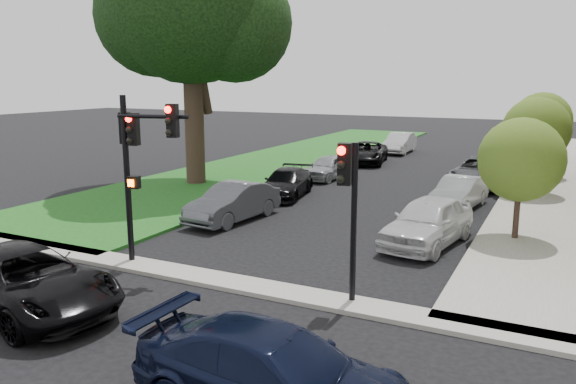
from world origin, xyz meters
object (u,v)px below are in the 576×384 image
at_px(car_parked_9, 400,143).
at_px(car_parked_2, 480,172).
at_px(small_tree_c, 542,121).
at_px(car_cross_far, 275,375).
at_px(small_tree_b, 536,130).
at_px(traffic_signal_secondary, 349,193).
at_px(small_tree_a, 521,160).
at_px(traffic_signal_main, 137,150).
at_px(car_cross_near, 23,280).
at_px(car_parked_1, 459,193).
at_px(car_parked_6, 286,183).
at_px(car_parked_3, 493,162).
at_px(car_parked_0, 428,221).
at_px(car_parked_5, 233,202).
at_px(car_parked_7, 328,167).
at_px(car_parked_8, 366,153).

bearing_deg(car_parked_9, car_parked_2, -58.15).
xyz_separation_m(small_tree_c, car_cross_far, (-2.60, -26.46, -2.39)).
xyz_separation_m(small_tree_b, traffic_signal_secondary, (-3.21, -16.14, -0.29)).
bearing_deg(small_tree_a, car_parked_9, 115.05).
relative_size(traffic_signal_main, car_cross_near, 0.92).
xyz_separation_m(car_parked_1, car_parked_6, (-7.61, -1.05, -0.03)).
height_order(car_cross_near, car_parked_3, car_cross_near).
bearing_deg(traffic_signal_main, car_parked_0, 39.34).
distance_m(traffic_signal_main, car_cross_far, 8.99).
height_order(small_tree_a, small_tree_b, small_tree_b).
bearing_deg(car_cross_far, car_parked_9, 15.03).
distance_m(car_cross_far, car_parked_3, 26.95).
bearing_deg(traffic_signal_secondary, car_cross_near, -150.37).
bearing_deg(car_parked_2, traffic_signal_secondary, -90.28).
height_order(small_tree_b, car_parked_5, small_tree_b).
bearing_deg(car_parked_5, car_parked_7, 97.18).
bearing_deg(small_tree_c, car_cross_near, -111.28).
distance_m(small_tree_c, car_cross_far, 26.69).
bearing_deg(small_tree_c, car_cross_far, -95.61).
height_order(small_tree_a, small_tree_c, small_tree_c).
distance_m(car_parked_1, car_parked_8, 13.04).
distance_m(traffic_signal_secondary, car_parked_3, 22.16).
bearing_deg(car_parked_9, small_tree_c, -35.88).
distance_m(small_tree_c, traffic_signal_secondary, 21.78).
bearing_deg(car_cross_near, small_tree_b, -17.31).
relative_size(car_parked_1, car_parked_8, 0.82).
bearing_deg(traffic_signal_secondary, car_parked_5, 140.01).
bearing_deg(car_parked_8, car_parked_9, 74.35).
height_order(car_cross_near, car_cross_far, car_cross_near).
bearing_deg(car_parked_6, car_cross_far, -74.03).
relative_size(small_tree_a, car_cross_near, 0.78).
relative_size(small_tree_b, traffic_signal_secondary, 1.16).
bearing_deg(car_cross_far, car_parked_6, 29.02).
bearing_deg(car_parked_9, car_parked_6, -92.87).
distance_m(car_parked_6, car_parked_9, 17.61).
height_order(small_tree_b, car_parked_6, small_tree_b).
xyz_separation_m(small_tree_c, car_parked_7, (-10.20, -5.73, -2.45)).
height_order(car_cross_far, car_parked_1, car_cross_far).
xyz_separation_m(car_parked_3, car_parked_6, (-7.76, -11.41, 0.01)).
relative_size(car_parked_0, car_parked_6, 1.06).
bearing_deg(car_parked_3, car_cross_far, -100.48).
distance_m(car_parked_1, car_parked_3, 10.36).
distance_m(small_tree_a, traffic_signal_main, 12.23).
bearing_deg(small_tree_b, car_parked_3, 112.27).
relative_size(small_tree_c, car_cross_near, 0.87).
bearing_deg(car_parked_1, car_parked_8, 133.31).
bearing_deg(car_parked_5, small_tree_a, 16.74).
bearing_deg(car_parked_0, car_parked_9, 116.39).
relative_size(small_tree_b, car_cross_near, 0.85).
bearing_deg(small_tree_b, small_tree_a, -90.00).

